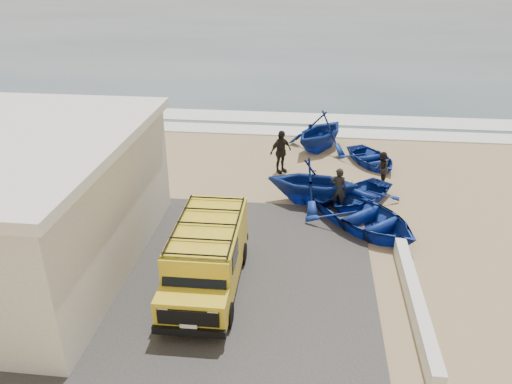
{
  "coord_description": "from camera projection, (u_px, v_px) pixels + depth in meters",
  "views": [
    {
      "loc": [
        1.85,
        -14.59,
        9.06
      ],
      "look_at": [
        0.01,
        1.6,
        1.2
      ],
      "focal_mm": 35.0,
      "sensor_mm": 36.0,
      "label": 1
    }
  ],
  "objects": [
    {
      "name": "parapet",
      "position": [
        415.0,
        302.0,
        13.87
      ],
      "size": [
        0.35,
        6.0,
        0.55
      ],
      "primitive_type": "cube",
      "color": "silver",
      "rests_on": "ground"
    },
    {
      "name": "boat_mid_right",
      "position": [
        372.0,
        158.0,
        23.37
      ],
      "size": [
        3.51,
        3.9,
        0.66
      ],
      "primitive_type": "imported",
      "rotation": [
        0.0,
        0.0,
        0.48
      ],
      "color": "navy",
      "rests_on": "ground"
    },
    {
      "name": "fisherman_back",
      "position": [
        281.0,
        152.0,
        22.33
      ],
      "size": [
        1.18,
        1.14,
        1.98
      ],
      "primitive_type": "imported",
      "rotation": [
        0.0,
        0.0,
        0.75
      ],
      "color": "black",
      "rests_on": "ground"
    },
    {
      "name": "boat_mid_left",
      "position": [
        312.0,
        181.0,
        19.59
      ],
      "size": [
        3.83,
        3.4,
        1.86
      ],
      "primitive_type": "imported",
      "rotation": [
        0.0,
        0.0,
        1.47
      ],
      "color": "navy",
      "rests_on": "ground"
    },
    {
      "name": "ocean",
      "position": [
        301.0,
        26.0,
        67.3
      ],
      "size": [
        180.0,
        88.0,
        0.01
      ],
      "primitive_type": "cube",
      "color": "#385166",
      "rests_on": "ground"
    },
    {
      "name": "slab",
      "position": [
        179.0,
        272.0,
        15.58
      ],
      "size": [
        12.0,
        10.0,
        0.05
      ],
      "primitive_type": "cube",
      "color": "#3B3936",
      "rests_on": "ground"
    },
    {
      "name": "fisherman_middle",
      "position": [
        381.0,
        169.0,
        21.16
      ],
      "size": [
        0.68,
        0.81,
        1.5
      ],
      "primitive_type": "imported",
      "rotation": [
        0.0,
        0.0,
        -1.74
      ],
      "color": "black",
      "rests_on": "ground"
    },
    {
      "name": "ground",
      "position": [
        250.0,
        243.0,
        17.18
      ],
      "size": [
        160.0,
        160.0,
        0.0
      ],
      "primitive_type": "plane",
      "color": "tan"
    },
    {
      "name": "boat_far_left",
      "position": [
        320.0,
        131.0,
        24.96
      ],
      "size": [
        4.66,
        4.84,
        1.96
      ],
      "primitive_type": "imported",
      "rotation": [
        0.0,
        0.0,
        -0.54
      ],
      "color": "navy",
      "rests_on": "ground"
    },
    {
      "name": "boat_near_right",
      "position": [
        359.0,
        195.0,
        19.83
      ],
      "size": [
        3.97,
        4.12,
        0.7
      ],
      "primitive_type": "imported",
      "rotation": [
        0.0,
        0.0,
        -0.67
      ],
      "color": "navy",
      "rests_on": "ground"
    },
    {
      "name": "surf_line",
      "position": [
        277.0,
        131.0,
        27.91
      ],
      "size": [
        180.0,
        1.6,
        0.06
      ],
      "primitive_type": "cube",
      "color": "white",
      "rests_on": "ground"
    },
    {
      "name": "boat_near_left",
      "position": [
        365.0,
        217.0,
        17.92
      ],
      "size": [
        5.33,
        5.42,
        0.92
      ],
      "primitive_type": "imported",
      "rotation": [
        0.0,
        0.0,
        0.74
      ],
      "color": "navy",
      "rests_on": "ground"
    },
    {
      "name": "van",
      "position": [
        207.0,
        255.0,
        14.5
      ],
      "size": [
        1.99,
        4.81,
        2.05
      ],
      "rotation": [
        0.0,
        0.0,
        0.01
      ],
      "color": "yellow",
      "rests_on": "ground"
    },
    {
      "name": "fisherman_front",
      "position": [
        338.0,
        189.0,
        19.16
      ],
      "size": [
        0.66,
        0.47,
        1.7
      ],
      "primitive_type": "imported",
      "rotation": [
        0.0,
        0.0,
        3.03
      ],
      "color": "black",
      "rests_on": "ground"
    },
    {
      "name": "surf_wash",
      "position": [
        280.0,
        118.0,
        30.15
      ],
      "size": [
        180.0,
        2.2,
        0.04
      ],
      "primitive_type": "cube",
      "color": "white",
      "rests_on": "ground"
    }
  ]
}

